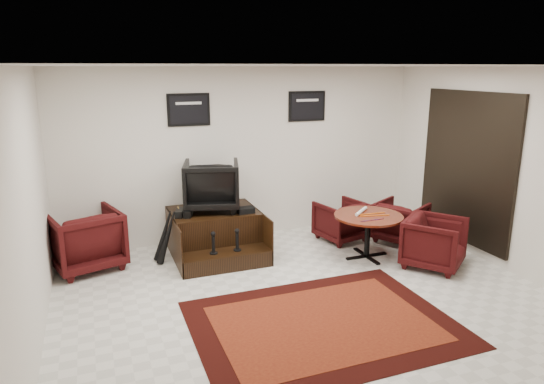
{
  "coord_description": "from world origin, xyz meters",
  "views": [
    {
      "loc": [
        -2.35,
        -5.02,
        2.78
      ],
      "look_at": [
        -0.12,
        0.9,
        1.15
      ],
      "focal_mm": 32.0,
      "sensor_mm": 36.0,
      "label": 1
    }
  ],
  "objects_px": {
    "table_chair_back": "(341,219)",
    "table_chair_corner": "(435,240)",
    "shine_podium": "(215,234)",
    "shine_chair": "(212,183)",
    "meeting_table": "(368,220)",
    "table_chair_window": "(401,220)",
    "armchair_side": "(85,237)"
  },
  "relations": [
    {
      "from": "shine_podium",
      "to": "armchair_side",
      "type": "distance_m",
      "value": 1.85
    },
    {
      "from": "meeting_table",
      "to": "table_chair_window",
      "type": "height_order",
      "value": "table_chair_window"
    },
    {
      "from": "shine_chair",
      "to": "table_chair_corner",
      "type": "height_order",
      "value": "shine_chair"
    },
    {
      "from": "shine_chair",
      "to": "meeting_table",
      "type": "distance_m",
      "value": 2.41
    },
    {
      "from": "shine_chair",
      "to": "table_chair_window",
      "type": "bearing_deg",
      "value": -177.46
    },
    {
      "from": "shine_chair",
      "to": "table_chair_corner",
      "type": "relative_size",
      "value": 1.04
    },
    {
      "from": "table_chair_back",
      "to": "table_chair_window",
      "type": "relative_size",
      "value": 0.98
    },
    {
      "from": "armchair_side",
      "to": "meeting_table",
      "type": "xyz_separation_m",
      "value": [
        3.95,
        -1.05,
        0.11
      ]
    },
    {
      "from": "shine_podium",
      "to": "table_chair_corner",
      "type": "xyz_separation_m",
      "value": [
        2.8,
        -1.58,
        0.09
      ]
    },
    {
      "from": "meeting_table",
      "to": "shine_chair",
      "type": "bearing_deg",
      "value": 152.96
    },
    {
      "from": "table_chair_window",
      "to": "table_chair_corner",
      "type": "distance_m",
      "value": 1.07
    },
    {
      "from": "armchair_side",
      "to": "table_chair_window",
      "type": "height_order",
      "value": "armchair_side"
    },
    {
      "from": "table_chair_window",
      "to": "meeting_table",
      "type": "bearing_deg",
      "value": 86.12
    },
    {
      "from": "shine_chair",
      "to": "table_chair_corner",
      "type": "bearing_deg",
      "value": 163.62
    },
    {
      "from": "shine_podium",
      "to": "table_chair_corner",
      "type": "distance_m",
      "value": 3.22
    },
    {
      "from": "shine_chair",
      "to": "table_chair_corner",
      "type": "distance_m",
      "value": 3.36
    },
    {
      "from": "table_chair_corner",
      "to": "meeting_table",
      "type": "bearing_deg",
      "value": 99.54
    },
    {
      "from": "shine_chair",
      "to": "shine_podium",
      "type": "bearing_deg",
      "value": 105.17
    },
    {
      "from": "meeting_table",
      "to": "table_chair_corner",
      "type": "xyz_separation_m",
      "value": [
        0.7,
        -0.65,
        -0.18
      ]
    },
    {
      "from": "table_chair_back",
      "to": "table_chair_corner",
      "type": "relative_size",
      "value": 0.91
    },
    {
      "from": "shine_podium",
      "to": "table_chair_back",
      "type": "bearing_deg",
      "value": -3.05
    },
    {
      "from": "shine_chair",
      "to": "table_chair_back",
      "type": "height_order",
      "value": "shine_chair"
    },
    {
      "from": "shine_chair",
      "to": "meeting_table",
      "type": "bearing_deg",
      "value": 168.13
    },
    {
      "from": "shine_podium",
      "to": "table_chair_corner",
      "type": "relative_size",
      "value": 1.69
    },
    {
      "from": "table_chair_window",
      "to": "table_chair_corner",
      "type": "bearing_deg",
      "value": 141.92
    },
    {
      "from": "meeting_table",
      "to": "table_chair_window",
      "type": "bearing_deg",
      "value": 24.99
    },
    {
      "from": "armchair_side",
      "to": "shine_podium",
      "type": "bearing_deg",
      "value": 159.62
    },
    {
      "from": "table_chair_back",
      "to": "table_chair_corner",
      "type": "height_order",
      "value": "table_chair_corner"
    },
    {
      "from": "shine_podium",
      "to": "shine_chair",
      "type": "bearing_deg",
      "value": 90.0
    },
    {
      "from": "meeting_table",
      "to": "armchair_side",
      "type": "bearing_deg",
      "value": 165.04
    },
    {
      "from": "shine_podium",
      "to": "meeting_table",
      "type": "bearing_deg",
      "value": -23.94
    },
    {
      "from": "meeting_table",
      "to": "table_chair_corner",
      "type": "relative_size",
      "value": 1.27
    }
  ]
}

